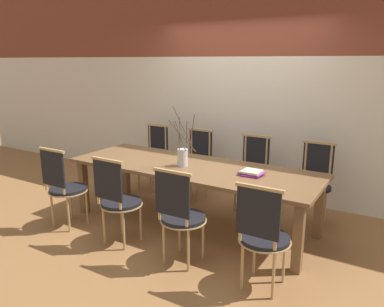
% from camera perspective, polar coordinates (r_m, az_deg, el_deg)
% --- Properties ---
extents(ground_plane, '(16.00, 16.00, 0.00)m').
position_cam_1_polar(ground_plane, '(4.66, 0.00, -10.62)').
color(ground_plane, olive).
extents(wall_rear, '(12.00, 0.06, 3.20)m').
position_cam_1_polar(wall_rear, '(5.48, 7.62, 10.32)').
color(wall_rear, beige).
rests_on(wall_rear, ground_plane).
extents(dining_table, '(3.00, 1.03, 0.74)m').
position_cam_1_polar(dining_table, '(4.42, 0.00, -2.85)').
color(dining_table, brown).
rests_on(dining_table, ground_plane).
extents(chair_near_leftend, '(0.45, 0.45, 0.98)m').
position_cam_1_polar(chair_near_leftend, '(4.64, -18.93, -4.56)').
color(chair_near_leftend, black).
rests_on(chair_near_leftend, ground_plane).
extents(chair_near_left, '(0.45, 0.45, 0.98)m').
position_cam_1_polar(chair_near_left, '(4.06, -11.24, -6.69)').
color(chair_near_left, black).
rests_on(chair_near_left, ground_plane).
extents(chair_near_center, '(0.45, 0.45, 0.98)m').
position_cam_1_polar(chair_near_center, '(3.61, -1.78, -9.12)').
color(chair_near_center, black).
rests_on(chair_near_center, ground_plane).
extents(chair_near_right, '(0.45, 0.45, 0.98)m').
position_cam_1_polar(chair_near_right, '(3.28, 10.73, -11.90)').
color(chair_near_right, black).
rests_on(chair_near_right, ground_plane).
extents(chair_far_leftend, '(0.45, 0.45, 0.98)m').
position_cam_1_polar(chair_far_leftend, '(5.79, -5.94, -0.23)').
color(chair_far_leftend, black).
rests_on(chair_far_leftend, ground_plane).
extents(chair_far_left, '(0.45, 0.45, 0.98)m').
position_cam_1_polar(chair_far_left, '(5.37, 0.60, -1.27)').
color(chair_far_left, black).
rests_on(chair_far_left, ground_plane).
extents(chair_far_center, '(0.45, 0.45, 0.98)m').
position_cam_1_polar(chair_far_center, '(5.01, 9.05, -2.59)').
color(chair_far_center, black).
rests_on(chair_far_center, ground_plane).
extents(chair_far_right, '(0.45, 0.45, 0.98)m').
position_cam_1_polar(chair_far_right, '(4.79, 18.09, -3.93)').
color(chair_far_right, black).
rests_on(chair_far_right, ground_plane).
extents(vase_centerpiece, '(0.29, 0.38, 0.72)m').
position_cam_1_polar(vase_centerpiece, '(4.36, -1.44, -0.41)').
color(vase_centerpiece, silver).
rests_on(vase_centerpiece, dining_table).
extents(book_stack, '(0.27, 0.23, 0.05)m').
position_cam_1_polar(book_stack, '(4.09, 9.08, -2.93)').
color(book_stack, '#842D8C').
rests_on(book_stack, dining_table).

